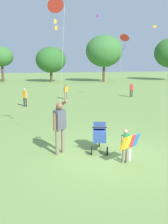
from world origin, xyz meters
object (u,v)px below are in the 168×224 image
Objects in this scene: person_adult_flyer at (60,123)px; person_sitting_far at (25,96)px; person_kid_running at (131,89)px; kite_adult_black at (56,7)px; child_with_butterfly_kite at (126,143)px; kite_orange_delta at (125,38)px; person_couple_left at (66,91)px; stroller at (99,134)px.

person_adult_flyer reaches higher than person_sitting_far.
person_sitting_far is at bearing -163.89° from person_kid_running.
child_with_butterfly_kite is at bearing -53.57° from kite_adult_black.
person_couple_left is (-4.50, 1.05, -4.09)m from kite_orange_delta.
stroller is 0.90× the size of person_kid_running.
person_adult_flyer is (-1.85, 1.20, 0.42)m from child_with_butterfly_kite.
person_kid_running is at bearing 61.57° from stroller.
child_with_butterfly_kite is 0.85× the size of person_sitting_far.
child_with_butterfly_kite is at bearing -73.74° from person_sitting_far.
person_adult_flyer is 0.36× the size of kite_orange_delta.
person_adult_flyer is at bearing -82.70° from person_sitting_far.
stroller is at bearing -0.57° from person_adult_flyer.
kite_adult_black is 1.01× the size of kite_orange_delta.
kite_adult_black is (0.10, 1.18, 3.81)m from person_adult_flyer.
person_couple_left is (0.20, 12.98, 0.07)m from child_with_butterfly_kite.
person_adult_flyer is at bearing -99.85° from person_couple_left.
person_sitting_far is 9.26m from person_kid_running.
kite_orange_delta reaches higher than person_sitting_far.
person_couple_left is (0.68, 11.80, 0.10)m from stroller.
kite_orange_delta is at bearing 56.00° from kite_adult_black.
person_sitting_far is at bearing 105.46° from stroller.
person_kid_running is (5.68, -0.05, 0.03)m from person_couple_left.
person_adult_flyer is at bearing 147.02° from child_with_butterfly_kite.
person_adult_flyer reaches higher than stroller.
person_couple_left is at bearing 179.48° from person_kid_running.
kite_orange_delta is 6.17m from person_couple_left.
stroller is 0.22× the size of kite_orange_delta.
person_kid_running is (5.88, 12.93, 0.10)m from child_with_butterfly_kite.
kite_orange_delta is 4.11× the size of person_kid_running.
stroller is (-0.48, 1.19, -0.02)m from child_with_butterfly_kite.
person_couple_left is at bearing 166.91° from kite_orange_delta.
kite_orange_delta is 4.28× the size of person_couple_left.
kite_orange_delta reaches higher than person_couple_left.
stroller is at bearing -93.30° from person_couple_left.
kite_adult_black is 4.33× the size of person_couple_left.
kite_adult_black is at bearing -125.85° from person_kid_running.
child_with_butterfly_kite is 0.84× the size of person_kid_running.
kite_orange_delta reaches higher than person_adult_flyer.
stroller is at bearing 112.19° from child_with_butterfly_kite.
person_sitting_far is 4.15m from person_couple_left.
person_adult_flyer is 9.24m from person_sitting_far.
person_adult_flyer reaches higher than person_kid_running.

